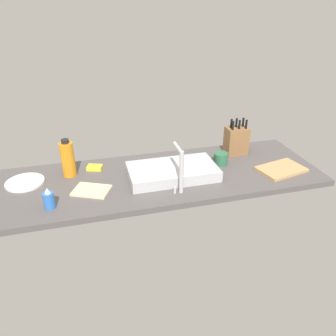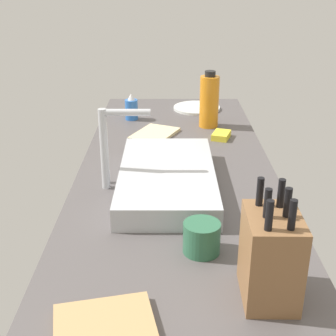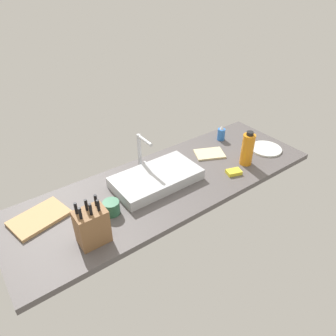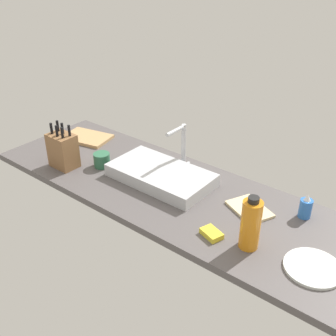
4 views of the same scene
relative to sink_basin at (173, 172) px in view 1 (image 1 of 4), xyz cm
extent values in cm
cube|color=#514C4C|center=(6.00, -3.07, -4.99)|extent=(192.29, 64.20, 3.50)
cube|color=#B7BABF|center=(0.00, 0.00, 0.00)|extent=(51.85, 28.07, 6.48)
cylinder|color=#B7BABF|center=(0.26, 18.37, 9.06)|extent=(2.40, 2.40, 24.59)
cylinder|color=#B7BABF|center=(0.26, 11.50, 20.35)|extent=(2.00, 13.72, 2.00)
cylinder|color=#B7BABF|center=(3.76, 18.37, -1.24)|extent=(1.60, 1.60, 4.00)
cube|color=brown|center=(-49.95, -20.48, 5.94)|extent=(14.39, 10.67, 18.35)
cylinder|color=black|center=(-54.56, -22.35, 18.05)|extent=(1.42, 1.42, 5.88)
cylinder|color=black|center=(-54.76, -18.21, 18.05)|extent=(1.42, 1.42, 5.88)
cylinder|color=black|center=(-49.86, -22.59, 18.05)|extent=(1.42, 1.42, 5.88)
cylinder|color=black|center=(-50.18, -18.80, 18.05)|extent=(1.42, 1.42, 5.88)
cylinder|color=black|center=(-46.04, -22.22, 18.05)|extent=(1.42, 1.42, 5.88)
cylinder|color=black|center=(-45.34, -18.26, 18.05)|extent=(1.42, 1.42, 5.88)
cube|color=tan|center=(-66.59, 9.82, -2.34)|extent=(31.16, 23.90, 1.80)
cylinder|color=blue|center=(68.49, 15.61, 1.09)|extent=(5.54, 5.54, 8.66)
cone|color=silver|center=(68.49, 15.61, 6.82)|extent=(3.05, 3.05, 2.80)
cylinder|color=orange|center=(58.90, -17.09, 7.21)|extent=(7.89, 7.89, 20.90)
cylinder|color=black|center=(58.90, -17.09, 18.76)|extent=(4.34, 4.34, 2.20)
cylinder|color=silver|center=(83.94, -13.64, -2.64)|extent=(21.58, 21.58, 1.20)
cube|color=beige|center=(47.44, 4.99, -2.64)|extent=(23.37, 20.66, 1.20)
cylinder|color=#2D6647|center=(-34.09, -8.13, 0.54)|extent=(8.71, 8.71, 7.56)
cube|color=yellow|center=(44.12, -20.90, -2.04)|extent=(10.44, 8.54, 2.40)
camera|label=1|loc=(45.58, 163.14, 91.20)|focal=34.86mm
camera|label=2|loc=(-126.87, -0.41, 58.54)|focal=49.95mm
camera|label=3|loc=(-82.95, -124.58, 109.00)|focal=33.29mm
camera|label=4|loc=(111.91, -134.25, 102.58)|focal=43.26mm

